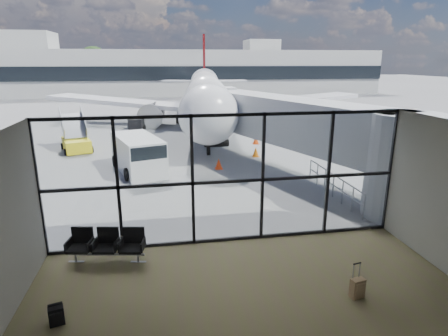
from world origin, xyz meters
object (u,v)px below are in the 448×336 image
object	(u,v)px
suitcase	(358,288)
mobile_stairs	(76,143)
belt_loader	(142,122)
service_van	(139,154)
backpack	(56,316)
seating_row	(107,243)
airliner	(206,93)

from	to	relation	value
suitcase	mobile_stairs	distance (m)	22.04
belt_loader	mobile_stairs	size ratio (longest dim) A/B	1.06
suitcase	service_van	xyz separation A→B (m)	(-6.24, 13.13, 0.73)
suitcase	service_van	world-z (taller)	service_van
backpack	suitcase	size ratio (longest dim) A/B	0.53
seating_row	backpack	bearing A→B (deg)	-95.68
seating_row	belt_loader	distance (m)	24.77
airliner	belt_loader	size ratio (longest dim) A/B	9.37
backpack	airliner	bearing A→B (deg)	60.13
airliner	mobile_stairs	xyz separation A→B (m)	(-10.62, -11.38, -2.35)
airliner	belt_loader	world-z (taller)	airliner
seating_row	belt_loader	world-z (taller)	belt_loader
belt_loader	airliner	bearing A→B (deg)	46.29
backpack	mobile_stairs	world-z (taller)	mobile_stairs
belt_loader	seating_row	bearing A→B (deg)	-66.41
belt_loader	mobile_stairs	bearing A→B (deg)	-91.73
suitcase	service_van	size ratio (longest dim) A/B	0.20
seating_row	service_van	bearing A→B (deg)	97.13
seating_row	backpack	size ratio (longest dim) A/B	4.62
belt_loader	service_van	bearing A→B (deg)	-64.58
suitcase	airliner	distance (m)	30.69
backpack	service_van	world-z (taller)	service_van
service_van	belt_loader	xyz separation A→B (m)	(-0.35, 14.84, -0.45)
backpack	suitcase	world-z (taller)	suitcase
seating_row	service_van	distance (m)	9.96
mobile_stairs	suitcase	bearing A→B (deg)	-79.00
suitcase	airliner	xyz separation A→B (m)	(-0.20, 30.58, 2.63)
suitcase	service_van	bearing A→B (deg)	104.61
airliner	backpack	bearing A→B (deg)	-97.24
backpack	belt_loader	size ratio (longest dim) A/B	0.13
airliner	mobile_stairs	bearing A→B (deg)	-126.51
mobile_stairs	airliner	bearing A→B (deg)	28.55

